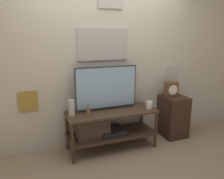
{
  "coord_description": "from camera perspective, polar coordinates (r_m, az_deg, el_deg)",
  "views": [
    {
      "loc": [
        -1.07,
        -2.53,
        1.66
      ],
      "look_at": [
        0.01,
        0.29,
        0.91
      ],
      "focal_mm": 35.0,
      "sensor_mm": 36.0,
      "label": 1
    }
  ],
  "objects": [
    {
      "name": "vase_slim_bronze",
      "position": [
        2.99,
        -6.27,
        -4.91
      ],
      "size": [
        0.08,
        0.08,
        0.22
      ],
      "color": "brown",
      "rests_on": "media_console"
    },
    {
      "name": "television",
      "position": [
        3.19,
        -1.46,
        0.51
      ],
      "size": [
        0.93,
        0.05,
        0.64
      ],
      "color": "#333338",
      "rests_on": "media_console"
    },
    {
      "name": "media_console",
      "position": [
        3.24,
        -2.06,
        -9.49
      ],
      "size": [
        1.31,
        0.5,
        0.59
      ],
      "color": "#422D1E",
      "rests_on": "ground_plane"
    },
    {
      "name": "ground_plane",
      "position": [
        3.21,
        1.82,
        -17.2
      ],
      "size": [
        12.0,
        12.0,
        0.0
      ],
      "primitive_type": "plane",
      "color": "#997F60"
    },
    {
      "name": "vase_tall_ceramic",
      "position": [
        3.02,
        -10.49,
        -4.79
      ],
      "size": [
        0.08,
        0.08,
        0.23
      ],
      "color": "beige",
      "rests_on": "media_console"
    },
    {
      "name": "candle_jar",
      "position": [
        3.33,
        9.67,
        -4.02
      ],
      "size": [
        0.09,
        0.09,
        0.11
      ],
      "color": "silver",
      "rests_on": "media_console"
    },
    {
      "name": "side_table",
      "position": [
        3.83,
        15.65,
        -6.71
      ],
      "size": [
        0.38,
        0.42,
        0.68
      ],
      "color": "#382319",
      "rests_on": "ground_plane"
    },
    {
      "name": "mantel_clock",
      "position": [
        3.69,
        15.2,
        0.05
      ],
      "size": [
        0.22,
        0.11,
        0.24
      ],
      "color": "brown",
      "rests_on": "side_table"
    },
    {
      "name": "wall_back",
      "position": [
        3.31,
        -1.95,
        8.67
      ],
      "size": [
        6.4,
        0.08,
        2.7
      ],
      "color": "beige",
      "rests_on": "ground_plane"
    }
  ]
}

